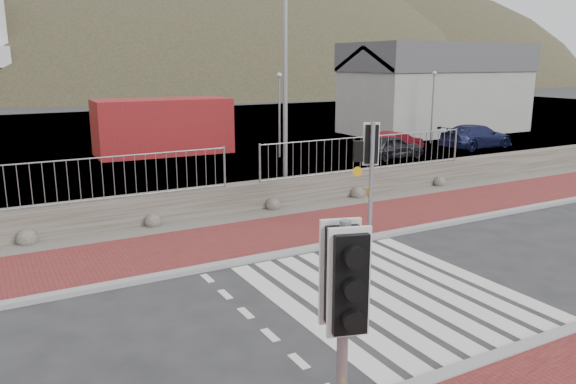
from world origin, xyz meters
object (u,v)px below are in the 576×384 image
traffic_signal_far (371,154)px  car_a (392,147)px  streetlight (290,51)px  shipping_container (163,126)px  car_b (395,142)px  traffic_signal_near (343,300)px  car_c (476,136)px

traffic_signal_far → car_a: bearing=-109.3°
traffic_signal_far → car_a: (8.51, 9.39, -1.67)m
streetlight → shipping_container: bearing=104.3°
traffic_signal_far → car_b: 14.67m
traffic_signal_near → traffic_signal_far: 9.53m
traffic_signal_far → car_c: 17.72m
traffic_signal_far → car_b: (9.85, 10.75, -1.68)m
car_c → car_b: bearing=76.0°
traffic_signal_far → shipping_container: size_ratio=0.46×
traffic_signal_near → car_c: traffic_signal_near is taller
car_b → car_c: car_c is taller
shipping_container → car_a: (9.28, -6.95, -0.83)m
shipping_container → car_c: 16.81m
shipping_container → car_c: bearing=-20.8°
car_c → shipping_container: bearing=64.3°
car_a → car_b: (1.34, 1.36, -0.02)m
streetlight → car_a: bearing=39.4°
traffic_signal_near → streetlight: size_ratio=0.35×
streetlight → car_b: streetlight is taller
streetlight → car_a: size_ratio=2.65×
traffic_signal_far → shipping_container: (-0.77, 16.34, -0.83)m
traffic_signal_far → shipping_container: bearing=-64.4°
traffic_signal_near → streetlight: (6.11, 12.07, 2.76)m
traffic_signal_near → car_b: (15.84, 18.16, -1.67)m
streetlight → car_a: 10.59m
streetlight → shipping_container: 12.25m
traffic_signal_far → shipping_container: traffic_signal_far is taller
car_b → traffic_signal_near: bearing=128.1°
shipping_container → car_a: 11.62m
streetlight → shipping_container: streetlight is taller
car_c → traffic_signal_far: bearing=120.9°
traffic_signal_far → car_a: traffic_signal_far is taller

